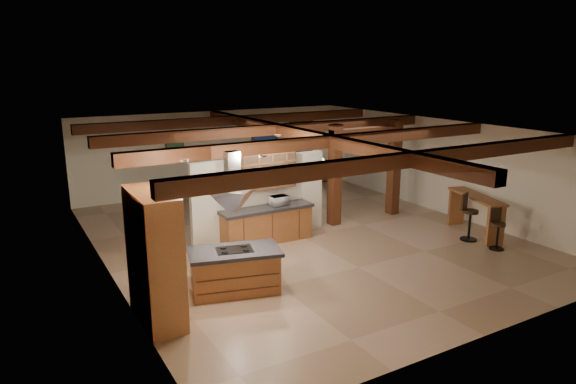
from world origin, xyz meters
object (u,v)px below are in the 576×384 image
sofa (279,180)px  bar_counter (476,208)px  kitchen_island (235,270)px  dining_table (227,201)px

sofa → bar_counter: bar_counter is taller
kitchen_island → dining_table: bearing=68.2°
dining_table → sofa: dining_table is taller
sofa → bar_counter: bearing=114.7°
kitchen_island → sofa: (5.21, 7.50, -0.19)m
sofa → bar_counter: 7.70m
kitchen_island → sofa: bearing=55.2°
dining_table → bar_counter: (4.89, -5.54, 0.43)m
kitchen_island → sofa: 9.13m
sofa → bar_counter: size_ratio=0.87×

